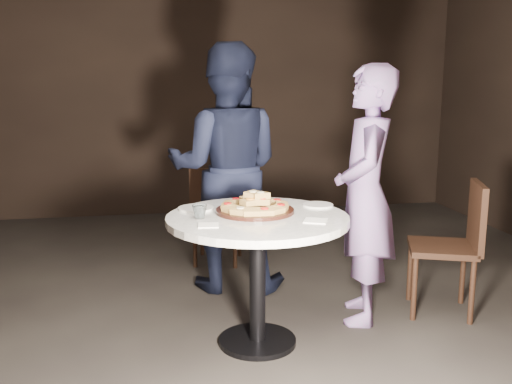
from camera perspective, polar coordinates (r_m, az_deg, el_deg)
The scene contains 13 objects.
floor at distance 3.66m, azimuth 0.26°, elevation -14.29°, with size 7.00×7.00×0.00m, color black.
table at distance 3.35m, azimuth 0.15°, elevation -4.84°, with size 1.25×1.25×0.80m.
serving_board at distance 3.39m, azimuth -0.11°, elevation -1.88°, with size 0.47×0.47×0.02m, color black.
focaccia_pile at distance 3.38m, azimuth -0.09°, elevation -1.19°, with size 0.42×0.41×0.11m.
plate_left at distance 3.49m, azimuth -6.03°, elevation -1.63°, with size 0.22×0.22×0.01m, color white.
plate_right at distance 3.58m, azimuth 6.20°, elevation -1.30°, with size 0.19×0.19×0.01m, color white.
water_glass at distance 3.25m, azimuth -5.65°, elevation -1.97°, with size 0.09×0.09×0.08m, color silver.
napkin_near at distance 3.10m, azimuth -4.78°, elevation -3.33°, with size 0.11×0.11×0.01m, color white.
napkin_far at distance 3.20m, azimuth 5.97°, elevation -2.87°, with size 0.12×0.12×0.01m, color white.
chair_far at distance 4.86m, azimuth -4.03°, elevation -1.68°, with size 0.49×0.51×0.86m.
chair_right at distance 4.07m, azimuth 19.44°, elevation -4.42°, with size 0.57×0.55×0.91m.
diner_navy at distance 4.27m, azimuth -3.03°, elevation 2.35°, with size 0.90×0.70×1.84m, color black.
diner_teal at distance 3.75m, azimuth 10.87°, elevation -0.33°, with size 0.61×0.40×1.68m, color slate.
Camera 1 is at (-0.60, -3.25, 1.57)m, focal length 40.00 mm.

